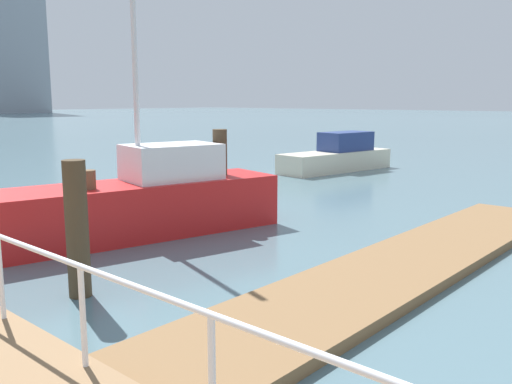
# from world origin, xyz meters

# --- Properties ---
(ground_plane) EXTENTS (300.00, 300.00, 0.00)m
(ground_plane) POSITION_xyz_m (0.00, 20.00, 0.00)
(ground_plane) COLOR slate
(floating_dock) EXTENTS (13.14, 2.00, 0.18)m
(floating_dock) POSITION_xyz_m (3.07, 11.48, 0.09)
(floating_dock) COLOR olive
(floating_dock) RESTS_ON ground_plane
(boardwalk_railing) EXTENTS (0.06, 29.75, 1.08)m
(boardwalk_railing) POSITION_xyz_m (-3.15, 10.00, 1.25)
(boardwalk_railing) COLOR white
(boardwalk_railing) RESTS_ON boardwalk
(dock_piling_0) EXTENTS (0.35, 0.35, 2.35)m
(dock_piling_0) POSITION_xyz_m (3.64, 16.76, 1.17)
(dock_piling_0) COLOR #473826
(dock_piling_0) RESTS_ON ground_plane
(dock_piling_1) EXTENTS (0.35, 0.35, 2.16)m
(dock_piling_1) POSITION_xyz_m (-1.53, 14.69, 1.08)
(dock_piling_1) COLOR #473826
(dock_piling_1) RESTS_ON ground_plane
(dock_piling_2) EXTENTS (0.31, 0.31, 1.62)m
(dock_piling_2) POSITION_xyz_m (0.24, 17.23, 0.81)
(dock_piling_2) COLOR brown
(dock_piling_2) RESTS_ON ground_plane
(moored_boat_2) EXTENTS (6.77, 3.21, 6.70)m
(moored_boat_2) POSITION_xyz_m (1.64, 17.20, 0.78)
(moored_boat_2) COLOR red
(moored_boat_2) RESTS_ON ground_plane
(moored_boat_3) EXTENTS (5.90, 2.35, 1.67)m
(moored_boat_3) POSITION_xyz_m (14.41, 20.30, 0.63)
(moored_boat_3) COLOR beige
(moored_boat_3) RESTS_ON ground_plane
(skyline_tower_5) EXTENTS (13.14, 6.92, 39.86)m
(skyline_tower_5) POSITION_xyz_m (53.91, 134.05, 19.93)
(skyline_tower_5) COLOR #8C939E
(skyline_tower_5) RESTS_ON ground_plane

